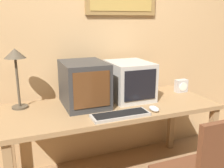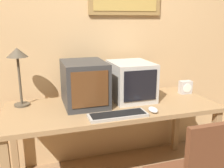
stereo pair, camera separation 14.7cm
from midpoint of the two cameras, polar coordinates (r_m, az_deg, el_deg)
wall_back at (r=2.43m, az=-1.48°, el=11.84°), size 8.00×0.08×2.60m
desk at (r=2.14m, az=1.99°, el=-6.75°), size 1.76×0.71×0.72m
monitor_left at (r=2.09m, az=-4.35°, el=0.14°), size 0.35×0.45×0.37m
monitor_right at (r=2.24m, az=6.21°, el=0.73°), size 0.35×0.43×0.34m
keyboard_main at (r=1.87m, az=3.63°, el=-7.13°), size 0.44×0.15×0.03m
mouse_near_keyboard at (r=1.99m, az=11.49°, el=-5.81°), size 0.06×0.11×0.04m
desk_clock at (r=2.54m, az=18.04°, el=-0.72°), size 0.12×0.07×0.12m
desk_lamp at (r=2.11m, az=-18.89°, el=5.22°), size 0.17×0.17×0.48m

